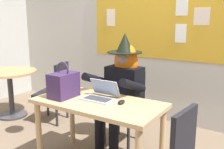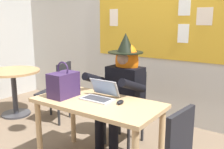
{
  "view_description": "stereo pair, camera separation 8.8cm",
  "coord_description": "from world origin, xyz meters",
  "px_view_note": "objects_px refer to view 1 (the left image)",
  "views": [
    {
      "loc": [
        1.43,
        -1.85,
        1.53
      ],
      "look_at": [
        -0.07,
        0.44,
        0.93
      ],
      "focal_mm": 41.37,
      "sensor_mm": 36.0,
      "label": 1
    },
    {
      "loc": [
        1.5,
        -1.8,
        1.53
      ],
      "look_at": [
        -0.07,
        0.44,
        0.93
      ],
      "focal_mm": 41.37,
      "sensor_mm": 36.0,
      "label": 2
    }
  ],
  "objects_px": {
    "side_table_round": "(10,83)",
    "laptop": "(100,95)",
    "person_costumed": "(122,83)",
    "computer_mouse": "(121,102)",
    "chair_spare_by_window": "(56,89)",
    "desk_main": "(98,111)",
    "chair_at_desk": "(127,103)",
    "handbag": "(64,85)"
  },
  "relations": [
    {
      "from": "desk_main",
      "to": "handbag",
      "type": "height_order",
      "value": "handbag"
    },
    {
      "from": "side_table_round",
      "to": "desk_main",
      "type": "bearing_deg",
      "value": -11.51
    },
    {
      "from": "computer_mouse",
      "to": "handbag",
      "type": "bearing_deg",
      "value": -176.14
    },
    {
      "from": "desk_main",
      "to": "side_table_round",
      "type": "height_order",
      "value": "side_table_round"
    },
    {
      "from": "chair_spare_by_window",
      "to": "handbag",
      "type": "bearing_deg",
      "value": 122.95
    },
    {
      "from": "desk_main",
      "to": "person_costumed",
      "type": "distance_m",
      "value": 0.59
    },
    {
      "from": "laptop",
      "to": "side_table_round",
      "type": "xyz_separation_m",
      "value": [
        -1.99,
        0.33,
        -0.21
      ]
    },
    {
      "from": "person_costumed",
      "to": "chair_spare_by_window",
      "type": "bearing_deg",
      "value": -92.64
    },
    {
      "from": "chair_at_desk",
      "to": "computer_mouse",
      "type": "xyz_separation_m",
      "value": [
        0.3,
        -0.63,
        0.24
      ]
    },
    {
      "from": "person_costumed",
      "to": "handbag",
      "type": "distance_m",
      "value": 0.73
    },
    {
      "from": "desk_main",
      "to": "laptop",
      "type": "height_order",
      "value": "laptop"
    },
    {
      "from": "laptop",
      "to": "desk_main",
      "type": "bearing_deg",
      "value": -71.55
    },
    {
      "from": "handbag",
      "to": "laptop",
      "type": "bearing_deg",
      "value": 25.45
    },
    {
      "from": "person_costumed",
      "to": "side_table_round",
      "type": "distance_m",
      "value": 1.97
    },
    {
      "from": "person_costumed",
      "to": "laptop",
      "type": "distance_m",
      "value": 0.49
    },
    {
      "from": "laptop",
      "to": "handbag",
      "type": "bearing_deg",
      "value": -155.34
    },
    {
      "from": "chair_at_desk",
      "to": "chair_spare_by_window",
      "type": "xyz_separation_m",
      "value": [
        -1.19,
        -0.04,
        0.0
      ]
    },
    {
      "from": "computer_mouse",
      "to": "chair_spare_by_window",
      "type": "xyz_separation_m",
      "value": [
        -1.49,
        0.58,
        -0.23
      ]
    },
    {
      "from": "desk_main",
      "to": "handbag",
      "type": "distance_m",
      "value": 0.46
    },
    {
      "from": "chair_at_desk",
      "to": "computer_mouse",
      "type": "bearing_deg",
      "value": 24.82
    },
    {
      "from": "computer_mouse",
      "to": "side_table_round",
      "type": "xyz_separation_m",
      "value": [
        -2.25,
        0.35,
        -0.19
      ]
    },
    {
      "from": "desk_main",
      "to": "computer_mouse",
      "type": "distance_m",
      "value": 0.27
    },
    {
      "from": "chair_at_desk",
      "to": "person_costumed",
      "type": "relative_size",
      "value": 0.66
    },
    {
      "from": "person_costumed",
      "to": "laptop",
      "type": "height_order",
      "value": "person_costumed"
    },
    {
      "from": "chair_at_desk",
      "to": "desk_main",
      "type": "bearing_deg",
      "value": 4.64
    },
    {
      "from": "chair_at_desk",
      "to": "laptop",
      "type": "distance_m",
      "value": 0.66
    },
    {
      "from": "desk_main",
      "to": "chair_at_desk",
      "type": "bearing_deg",
      "value": 95.49
    },
    {
      "from": "chair_spare_by_window",
      "to": "desk_main",
      "type": "bearing_deg",
      "value": 135.69
    },
    {
      "from": "computer_mouse",
      "to": "handbag",
      "type": "relative_size",
      "value": 0.28
    },
    {
      "from": "desk_main",
      "to": "chair_at_desk",
      "type": "relative_size",
      "value": 1.46
    },
    {
      "from": "computer_mouse",
      "to": "handbag",
      "type": "distance_m",
      "value": 0.64
    },
    {
      "from": "laptop",
      "to": "chair_spare_by_window",
      "type": "xyz_separation_m",
      "value": [
        -1.23,
        0.56,
        -0.26
      ]
    },
    {
      "from": "chair_at_desk",
      "to": "side_table_round",
      "type": "bearing_deg",
      "value": -82.72
    },
    {
      "from": "computer_mouse",
      "to": "chair_spare_by_window",
      "type": "relative_size",
      "value": 0.12
    },
    {
      "from": "chair_at_desk",
      "to": "chair_spare_by_window",
      "type": "relative_size",
      "value": 1.0
    },
    {
      "from": "computer_mouse",
      "to": "side_table_round",
      "type": "distance_m",
      "value": 2.28
    },
    {
      "from": "side_table_round",
      "to": "laptop",
      "type": "bearing_deg",
      "value": -9.43
    },
    {
      "from": "person_costumed",
      "to": "handbag",
      "type": "relative_size",
      "value": 3.62
    },
    {
      "from": "desk_main",
      "to": "computer_mouse",
      "type": "bearing_deg",
      "value": 14.75
    },
    {
      "from": "person_costumed",
      "to": "side_table_round",
      "type": "relative_size",
      "value": 1.65
    },
    {
      "from": "handbag",
      "to": "side_table_round",
      "type": "distance_m",
      "value": 1.73
    },
    {
      "from": "laptop",
      "to": "computer_mouse",
      "type": "height_order",
      "value": "laptop"
    }
  ]
}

